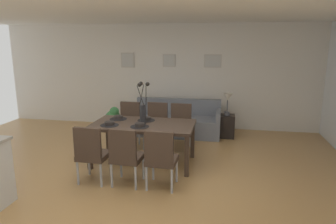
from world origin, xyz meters
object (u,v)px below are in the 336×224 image
bowl_far_left (140,125)px  potted_plant (113,119)px  bowl_near_right (118,117)px  bowl_far_right (146,118)px  bowl_near_left (109,123)px  sofa (177,122)px  dining_chair_far_right (156,123)px  dining_table (143,128)px  side_table (226,126)px  dining_chair_far_left (126,154)px  dining_chair_mid_right (180,124)px  framed_picture_left (128,60)px  framed_picture_center (169,61)px  framed_picture_right (213,61)px  centerpiece_vase (143,108)px  table_lamp (228,99)px  dining_chair_near_right (129,122)px  dining_chair_near_left (91,152)px  dining_chair_mid_left (161,156)px

bowl_far_left → potted_plant: 2.21m
bowl_near_right → bowl_far_right: (0.54, 0.00, 0.00)m
bowl_near_left → sofa: bearing=68.7°
dining_chair_far_right → dining_table: bearing=-91.8°
bowl_near_left → side_table: 2.95m
dining_chair_far_left → bowl_far_right: dining_chair_far_left is taller
dining_table → dining_chair_mid_right: 1.06m
framed_picture_left → framed_picture_center: framed_picture_left is taller
bowl_near_left → framed_picture_right: framed_picture_right is taller
centerpiece_vase → bowl_far_left: bearing=-90.2°
table_lamp → side_table: bearing=0.0°
side_table → table_lamp: size_ratio=1.02×
side_table → potted_plant: 2.65m
bowl_near_right → framed_picture_left: (-0.54, 2.34, 0.92)m
dining_chair_near_right → bowl_far_right: 0.90m
dining_table → dining_chair_near_left: dining_chair_near_left is taller
dining_chair_mid_left → side_table: dining_chair_mid_left is taller
dining_chair_near_right → dining_table: bearing=-57.9°
side_table → framed_picture_right: (-0.39, 0.69, 1.44)m
bowl_near_left → bowl_near_right: size_ratio=1.00×
dining_chair_near_right → bowl_near_right: dining_chair_near_right is taller
dining_chair_far_left → dining_chair_mid_left: 0.54m
framed_picture_left → bowl_far_left: bearing=-68.7°
side_table → framed_picture_right: framed_picture_right is taller
bowl_near_right → side_table: size_ratio=0.33×
dining_chair_far_right → bowl_far_right: size_ratio=5.41×
bowl_near_right → framed_picture_right: 2.99m
dining_table → framed_picture_left: size_ratio=4.75×
bowl_near_left → potted_plant: bearing=108.9°
dining_table → bowl_near_left: bearing=-157.6°
dining_table → centerpiece_vase: 0.36m
dining_chair_near_right → framed_picture_left: (-0.53, 1.68, 1.19)m
bowl_near_left → side_table: bearing=46.1°
framed_picture_left → table_lamp: bearing=-15.2°
centerpiece_vase → bowl_far_right: centerpiece_vase is taller
dining_table → bowl_far_left: (-0.00, -0.22, 0.11)m
potted_plant → dining_chair_far_right: bearing=-29.6°
bowl_near_left → side_table: (2.01, 2.09, -0.52)m
dining_chair_near_left → dining_chair_far_right: same height
bowl_near_left → dining_chair_far_left: bearing=-53.8°
side_table → framed_picture_left: (-2.56, 0.69, 1.44)m
bowl_far_right → framed_picture_right: 2.74m
dining_chair_far_right → sofa: size_ratio=0.45×
dining_table → dining_chair_mid_right: dining_chair_mid_right is taller
sofa → bowl_near_right: bearing=-116.2°
centerpiece_vase → bowl_far_right: bearing=90.2°
bowl_far_left → dining_table: bearing=90.0°
dining_chair_near_right → dining_chair_mid_right: size_ratio=1.00×
dining_chair_near_right → sofa: dining_chair_near_right is taller
dining_chair_near_left → dining_chair_near_right: bearing=89.5°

